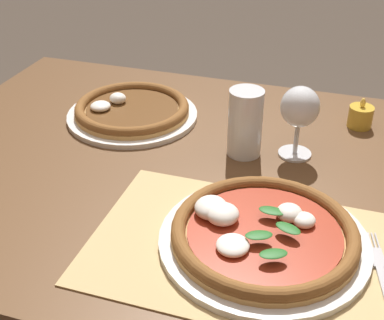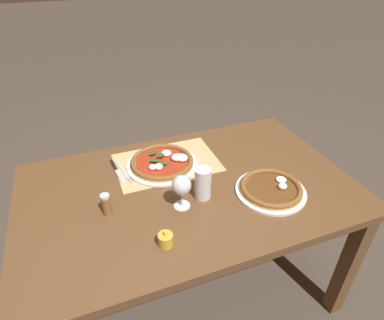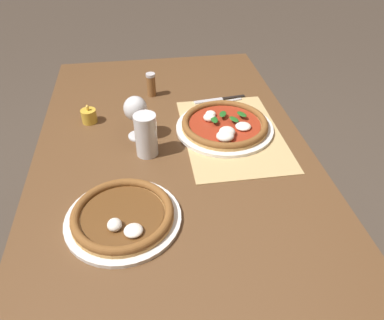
{
  "view_description": "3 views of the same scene",
  "coord_description": "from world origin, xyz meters",
  "px_view_note": "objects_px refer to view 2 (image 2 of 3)",
  "views": [
    {
      "loc": [
        0.16,
        -0.88,
        1.33
      ],
      "look_at": [
        -0.08,
        -0.12,
        0.83
      ],
      "focal_mm": 50.0,
      "sensor_mm": 36.0,
      "label": 1
    },
    {
      "loc": [
        0.39,
        1.07,
        1.66
      ],
      "look_at": [
        -0.06,
        -0.1,
        0.81
      ],
      "focal_mm": 30.0,
      "sensor_mm": 36.0,
      "label": 2
    },
    {
      "loc": [
        -1.04,
        0.09,
        1.48
      ],
      "look_at": [
        -0.18,
        -0.04,
        0.81
      ],
      "focal_mm": 35.0,
      "sensor_mm": 36.0,
      "label": 3
    }
  ],
  "objects_px": {
    "pizza_far": "(271,189)",
    "pint_glass": "(203,184)",
    "pizza_near": "(163,162)",
    "fork": "(124,171)",
    "votive_candle": "(166,240)",
    "wine_glass": "(181,187)",
    "pepper_shaker": "(106,204)",
    "knife": "(117,171)"
  },
  "relations": [
    {
      "from": "pizza_near",
      "to": "wine_glass",
      "type": "height_order",
      "value": "wine_glass"
    },
    {
      "from": "wine_glass",
      "to": "pepper_shaker",
      "type": "bearing_deg",
      "value": -12.73
    },
    {
      "from": "wine_glass",
      "to": "fork",
      "type": "height_order",
      "value": "wine_glass"
    },
    {
      "from": "pizza_near",
      "to": "pepper_shaker",
      "type": "bearing_deg",
      "value": 38.32
    },
    {
      "from": "pizza_far",
      "to": "votive_candle",
      "type": "bearing_deg",
      "value": 13.03
    },
    {
      "from": "pizza_far",
      "to": "pepper_shaker",
      "type": "distance_m",
      "value": 0.71
    },
    {
      "from": "pizza_near",
      "to": "wine_glass",
      "type": "distance_m",
      "value": 0.32
    },
    {
      "from": "pizza_near",
      "to": "fork",
      "type": "height_order",
      "value": "pizza_near"
    },
    {
      "from": "fork",
      "to": "pepper_shaker",
      "type": "xyz_separation_m",
      "value": [
        0.12,
        0.26,
        0.04
      ]
    },
    {
      "from": "knife",
      "to": "pint_glass",
      "type": "bearing_deg",
      "value": 135.66
    },
    {
      "from": "pepper_shaker",
      "to": "pizza_far",
      "type": "bearing_deg",
      "value": 170.16
    },
    {
      "from": "knife",
      "to": "fork",
      "type": "bearing_deg",
      "value": 159.99
    },
    {
      "from": "pizza_near",
      "to": "wine_glass",
      "type": "relative_size",
      "value": 2.25
    },
    {
      "from": "pizza_near",
      "to": "votive_candle",
      "type": "xyz_separation_m",
      "value": [
        0.13,
        0.48,
        0.0
      ]
    },
    {
      "from": "pint_glass",
      "to": "fork",
      "type": "relative_size",
      "value": 0.73
    },
    {
      "from": "pizza_near",
      "to": "pizza_far",
      "type": "height_order",
      "value": "pizza_near"
    },
    {
      "from": "pizza_far",
      "to": "votive_candle",
      "type": "xyz_separation_m",
      "value": [
        0.52,
        0.12,
        0.0
      ]
    },
    {
      "from": "pizza_near",
      "to": "knife",
      "type": "relative_size",
      "value": 1.62
    },
    {
      "from": "wine_glass",
      "to": "knife",
      "type": "height_order",
      "value": "wine_glass"
    },
    {
      "from": "votive_candle",
      "to": "pizza_far",
      "type": "bearing_deg",
      "value": -166.97
    },
    {
      "from": "votive_candle",
      "to": "pepper_shaker",
      "type": "height_order",
      "value": "pepper_shaker"
    },
    {
      "from": "pizza_near",
      "to": "knife",
      "type": "bearing_deg",
      "value": -7.26
    },
    {
      "from": "fork",
      "to": "pepper_shaker",
      "type": "relative_size",
      "value": 2.05
    },
    {
      "from": "pizza_far",
      "to": "pint_glass",
      "type": "height_order",
      "value": "pint_glass"
    },
    {
      "from": "pizza_near",
      "to": "pint_glass",
      "type": "distance_m",
      "value": 0.3
    },
    {
      "from": "wine_glass",
      "to": "knife",
      "type": "distance_m",
      "value": 0.41
    },
    {
      "from": "wine_glass",
      "to": "fork",
      "type": "distance_m",
      "value": 0.39
    },
    {
      "from": "pizza_near",
      "to": "wine_glass",
      "type": "xyz_separation_m",
      "value": [
        0.01,
        0.31,
        0.08
      ]
    },
    {
      "from": "pint_glass",
      "to": "votive_candle",
      "type": "xyz_separation_m",
      "value": [
        0.23,
        0.2,
        -0.05
      ]
    },
    {
      "from": "wine_glass",
      "to": "fork",
      "type": "xyz_separation_m",
      "value": [
        0.18,
        -0.33,
        -0.1
      ]
    },
    {
      "from": "pepper_shaker",
      "to": "knife",
      "type": "bearing_deg",
      "value": -107.67
    },
    {
      "from": "pint_glass",
      "to": "knife",
      "type": "relative_size",
      "value": 0.67
    },
    {
      "from": "pizza_far",
      "to": "wine_glass",
      "type": "xyz_separation_m",
      "value": [
        0.4,
        -0.05,
        0.09
      ]
    },
    {
      "from": "pizza_far",
      "to": "pepper_shaker",
      "type": "bearing_deg",
      "value": -9.84
    },
    {
      "from": "fork",
      "to": "pepper_shaker",
      "type": "bearing_deg",
      "value": 65.97
    },
    {
      "from": "wine_glass",
      "to": "knife",
      "type": "relative_size",
      "value": 0.72
    },
    {
      "from": "votive_candle",
      "to": "pint_glass",
      "type": "bearing_deg",
      "value": -138.59
    },
    {
      "from": "pizza_far",
      "to": "pint_glass",
      "type": "relative_size",
      "value": 2.14
    },
    {
      "from": "votive_candle",
      "to": "wine_glass",
      "type": "bearing_deg",
      "value": -125.3
    },
    {
      "from": "pepper_shaker",
      "to": "votive_candle",
      "type": "bearing_deg",
      "value": 125.76
    },
    {
      "from": "pint_glass",
      "to": "knife",
      "type": "height_order",
      "value": "pint_glass"
    },
    {
      "from": "pizza_near",
      "to": "votive_candle",
      "type": "distance_m",
      "value": 0.5
    }
  ]
}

